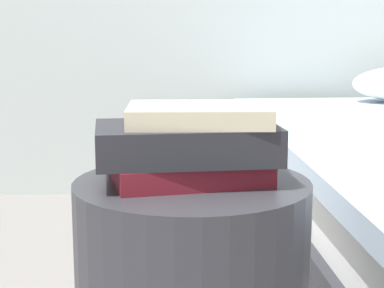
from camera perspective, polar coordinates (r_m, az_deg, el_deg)
book_maroon at (r=1.10m, az=-0.32°, el=-2.23°), size 0.28×0.21×0.04m
book_charcoal at (r=1.08m, az=-0.49°, el=0.16°), size 0.31×0.19×0.06m
book_cream at (r=1.07m, az=0.61°, el=2.55°), size 0.24×0.17×0.03m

